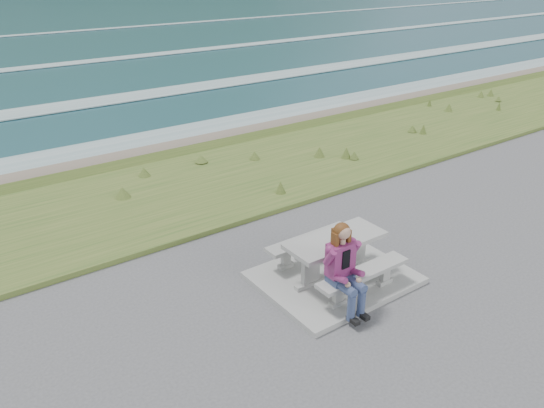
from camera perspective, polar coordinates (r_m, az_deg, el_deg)
name	(u,v)px	position (r m, az deg, el deg)	size (l,w,h in m)	color
concrete_slab	(334,278)	(9.57, 6.64, -7.86)	(2.60, 2.10, 0.10)	#9C9B97
picnic_table	(335,247)	(9.24, 6.83, -4.57)	(1.80, 0.75, 0.75)	#9C9B97
bench_landward	(363,276)	(8.94, 9.76, -7.65)	(1.80, 0.35, 0.45)	#9C9B97
bench_seaward	(309,242)	(9.81, 4.04, -4.12)	(1.80, 0.35, 0.45)	#9C9B97
grass_verge	(199,189)	(13.25, -7.83, 1.62)	(160.00, 4.50, 0.22)	#365821
shore_drop	(151,156)	(15.72, -12.87, 5.03)	(160.00, 0.80, 2.20)	#645B4B
ocean	(24,98)	(32.20, -25.14, 10.29)	(1600.00, 1600.00, 0.09)	#204F5B
seated_woman	(346,280)	(8.44, 7.96, -8.13)	(0.44, 0.76, 1.48)	navy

